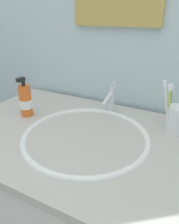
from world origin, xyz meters
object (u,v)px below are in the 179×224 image
toothbrush_cup (177,120)px  toothbrush_green (171,103)px  toothbrush_white (166,103)px  toothbrush_yellow (169,105)px  soap_dispenser (26,101)px  faucet (110,99)px

toothbrush_cup → toothbrush_green: (-0.03, 0.02, 0.05)m
toothbrush_green → toothbrush_white: bearing=-106.5°
toothbrush_yellow → soap_dispenser: (-0.58, -0.14, -0.04)m
toothbrush_white → toothbrush_green: 0.04m
faucet → toothbrush_green: (0.26, -0.02, 0.03)m
toothbrush_cup → toothbrush_yellow: bearing=-164.0°
toothbrush_yellow → toothbrush_white: (-0.01, -0.01, 0.01)m
toothbrush_cup → soap_dispenser: (-0.62, -0.15, 0.02)m
toothbrush_yellow → soap_dispenser: size_ratio=1.05×
toothbrush_white → soap_dispenser: toothbrush_white is taller
faucet → toothbrush_yellow: (0.26, -0.05, 0.04)m
toothbrush_cup → toothbrush_yellow: 0.07m
soap_dispenser → toothbrush_green: bearing=16.7°
toothbrush_cup → toothbrush_yellow: toothbrush_yellow is taller
toothbrush_white → toothbrush_green: toothbrush_white is taller
toothbrush_cup → toothbrush_white: (-0.05, -0.02, 0.06)m
faucet → toothbrush_cup: size_ratio=1.31×
toothbrush_cup → toothbrush_green: size_ratio=0.61×
toothbrush_green → soap_dispenser: toothbrush_green is taller
toothbrush_yellow → toothbrush_white: 0.02m
faucet → toothbrush_cup: bearing=-8.2°
toothbrush_cup → soap_dispenser: soap_dispenser is taller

